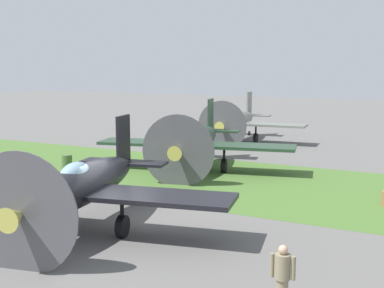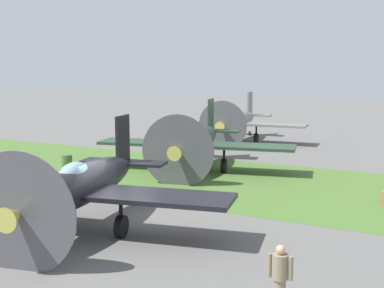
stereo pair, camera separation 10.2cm
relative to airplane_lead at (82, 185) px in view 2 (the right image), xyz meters
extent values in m
plane|color=#605E5B|center=(-0.99, -0.62, -1.69)|extent=(160.00, 160.00, 0.00)
cube|color=#476B2D|center=(-0.99, -9.84, -1.69)|extent=(120.00, 11.00, 0.01)
ellipsoid|color=black|center=(0.04, -0.18, 0.01)|extent=(3.06, 8.10, 1.45)
cube|color=black|center=(-0.06, 0.28, -0.17)|extent=(11.42, 4.27, 0.16)
cube|color=black|center=(0.79, -3.74, 1.06)|extent=(0.38, 1.29, 2.23)
cube|color=black|center=(0.79, -3.74, 0.12)|extent=(3.89, 1.81, 0.12)
cone|color=#B7B24C|center=(-0.84, 4.01, 0.01)|extent=(0.90, 0.96, 0.75)
cylinder|color=#4C4C51|center=(-0.80, 3.78, 0.01)|extent=(3.68, 0.82, 3.75)
ellipsoid|color=#8CB2C6|center=(-0.11, 0.51, 0.52)|extent=(1.14, 1.78, 0.82)
cylinder|color=black|center=(-1.75, 0.04, -1.29)|extent=(0.42, 0.83, 0.80)
cylinder|color=black|center=(-1.75, 0.04, -0.73)|extent=(0.14, 0.14, 1.13)
cylinder|color=black|center=(1.58, 0.74, -1.29)|extent=(0.42, 0.83, 0.80)
cylinder|color=black|center=(1.58, 0.74, -0.73)|extent=(0.14, 0.14, 1.13)
cylinder|color=black|center=(0.81, -3.85, -1.51)|extent=(0.21, 0.40, 0.38)
ellipsoid|color=#233D28|center=(1.26, -11.80, 0.01)|extent=(3.21, 8.12, 1.46)
cube|color=#233D28|center=(1.15, -11.34, -0.16)|extent=(11.46, 4.47, 0.16)
cube|color=#233D28|center=(2.07, -15.35, 1.07)|extent=(0.40, 1.29, 2.24)
cube|color=#233D28|center=(2.07, -15.35, 0.13)|extent=(3.91, 1.87, 0.12)
cone|color=#B7B24C|center=(0.30, -7.61, 0.01)|extent=(0.92, 0.97, 0.75)
cylinder|color=#4C4C51|center=(0.35, -7.84, 0.01)|extent=(3.68, 0.89, 3.76)
ellipsoid|color=#8CB2C6|center=(1.10, -11.11, 0.52)|extent=(1.17, 1.79, 0.82)
cylinder|color=black|center=(-0.54, -11.61, -1.29)|extent=(0.43, 0.84, 0.80)
cylinder|color=black|center=(-0.54, -11.61, -0.73)|extent=(0.14, 0.14, 1.13)
cylinder|color=black|center=(2.79, -10.84, -1.29)|extent=(0.43, 0.84, 0.80)
cylinder|color=black|center=(2.79, -10.84, -0.73)|extent=(0.14, 0.14, 1.13)
cylinder|color=black|center=(2.10, -15.47, -1.50)|extent=(0.22, 0.40, 0.38)
ellipsoid|color=slate|center=(3.40, -23.27, -0.03)|extent=(2.19, 7.89, 1.42)
cube|color=slate|center=(3.36, -22.81, -0.20)|extent=(11.13, 3.04, 0.16)
cube|color=slate|center=(3.76, -26.80, 1.00)|extent=(0.24, 1.26, 2.18)
cube|color=slate|center=(3.76, -26.80, 0.08)|extent=(3.75, 1.39, 0.11)
cone|color=#B7B24C|center=(2.98, -19.11, -0.03)|extent=(0.81, 0.87, 0.73)
cylinder|color=#4C4C51|center=(3.01, -19.33, -0.03)|extent=(3.65, 0.41, 3.66)
ellipsoid|color=#8CB2C6|center=(3.33, -22.58, 0.46)|extent=(0.96, 1.68, 0.80)
cylinder|color=black|center=(1.69, -22.86, -1.30)|extent=(0.33, 0.80, 0.78)
cylinder|color=black|center=(1.69, -22.86, -0.75)|extent=(0.14, 0.14, 1.10)
cylinder|color=black|center=(5.00, -22.53, -1.30)|extent=(0.33, 0.80, 0.78)
cylinder|color=black|center=(5.00, -22.53, -0.75)|extent=(0.14, 0.14, 1.10)
cylinder|color=black|center=(3.77, -26.91, -1.51)|extent=(0.17, 0.38, 0.37)
cylinder|color=#847A5B|center=(-8.38, 2.85, -0.50)|extent=(0.38, 0.38, 0.62)
sphere|color=tan|center=(-8.38, 2.85, -0.08)|extent=(0.23, 0.23, 0.23)
cylinder|color=#847A5B|center=(-8.12, 2.86, -0.50)|extent=(0.11, 0.11, 0.59)
cylinder|color=#847A5B|center=(-8.64, 2.83, -0.50)|extent=(0.11, 0.11, 0.59)
cylinder|color=#476633|center=(7.81, -8.09, -1.24)|extent=(0.60, 0.60, 0.90)
cone|color=orange|center=(6.98, -4.61, -1.47)|extent=(0.36, 0.36, 0.44)
camera|label=1|loc=(-11.72, 14.13, 4.26)|focal=47.38mm
camera|label=2|loc=(-11.81, 14.08, 4.26)|focal=47.38mm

